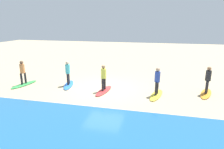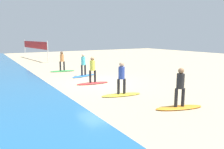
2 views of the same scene
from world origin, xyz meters
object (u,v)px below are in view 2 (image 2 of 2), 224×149
object	(u,v)px
surfer_blue	(83,63)
surfboard_red	(93,83)
surfer_yellow	(122,76)
surfboard_orange	(179,107)
surfboard_green	(62,71)
surfboard_yellow	(121,95)
volleyball_net	(35,46)
surfer_green	(62,60)
surfer_orange	(180,84)
surfboard_blue	(84,76)
surfer_red	(92,68)

from	to	relation	value
surfer_blue	surfboard_red	bearing A→B (deg)	167.86
surfer_yellow	surfer_blue	bearing A→B (deg)	-5.48
surfboard_orange	surfboard_green	xyz separation A→B (m)	(12.00, 0.97, 0.00)
surfboard_yellow	volleyball_net	size ratio (longest dim) A/B	0.23
surfboard_yellow	surfer_green	world-z (taller)	surfer_green
surfer_orange	surfboard_green	world-z (taller)	surfer_orange
surfer_yellow	surfer_green	bearing A→B (deg)	0.24
surfboard_blue	surfboard_yellow	bearing A→B (deg)	69.25
surfboard_orange	volleyball_net	xyz separation A→B (m)	(23.46, 0.72, 1.74)
surfer_blue	surfboard_blue	bearing A→B (deg)	8.00
surfboard_blue	surfer_blue	xyz separation A→B (m)	(-0.00, -0.00, 0.99)
surfer_blue	surfer_green	xyz separation A→B (m)	(3.08, 0.61, 0.00)
surfboard_yellow	surfboard_red	world-z (taller)	same
surfboard_yellow	surfboard_blue	distance (m)	5.99
surfboard_blue	surfer_red	bearing A→B (deg)	62.59
surfboard_orange	surfer_red	world-z (taller)	surfer_red
surfboard_yellow	surfer_red	size ratio (longest dim) A/B	1.28
surfboard_blue	surfer_blue	size ratio (longest dim) A/B	1.28
surfboard_red	surfer_green	bearing A→B (deg)	-81.48
surfboard_yellow	surfboard_red	size ratio (longest dim) A/B	1.00
surfboard_green	surfer_green	distance (m)	0.99
surfboard_orange	surfer_green	xyz separation A→B (m)	(12.00, 0.97, 0.99)
surfboard_orange	surfer_orange	bearing A→B (deg)	-71.66
surfer_red	surfboard_green	world-z (taller)	surfer_red
surfboard_orange	surfboard_green	world-z (taller)	same
surfboard_blue	surfboard_green	size ratio (longest dim) A/B	1.00
surfboard_blue	volleyball_net	world-z (taller)	volleyball_net
surfer_red	surfer_blue	world-z (taller)	same
surfer_blue	surfboard_green	bearing A→B (deg)	11.18
surfer_yellow	surfboard_red	bearing A→B (deg)	0.14
surfer_red	surfer_green	distance (m)	5.78
surfer_green	surfboard_red	bearing A→B (deg)	-179.71
surfer_yellow	surfboard_red	size ratio (longest dim) A/B	0.78
surfer_red	surfer_blue	bearing A→B (deg)	-12.14
surfer_blue	volleyball_net	distance (m)	14.57
surfer_orange	surfboard_red	bearing A→B (deg)	8.59
surfboard_orange	surfer_blue	size ratio (longest dim) A/B	1.28
surfboard_orange	surfer_red	size ratio (longest dim) A/B	1.28
surfer_orange	surfer_green	xyz separation A→B (m)	(12.00, 0.97, 0.00)
surfer_orange	surfboard_blue	size ratio (longest dim) A/B	0.78
surfboard_orange	surfboard_yellow	bearing A→B (deg)	-54.16
surfboard_orange	surfboard_red	world-z (taller)	same
surfboard_red	volleyball_net	distance (m)	17.33
surfer_green	surfer_blue	bearing A→B (deg)	-168.82
surfer_blue	surfer_green	size ratio (longest dim) A/B	1.00
volleyball_net	surfer_orange	bearing A→B (deg)	-178.24
surfboard_green	volleyball_net	size ratio (longest dim) A/B	0.23
surfer_blue	surfboard_green	xyz separation A→B (m)	(3.08, 0.61, -0.99)
surfer_orange	surfer_yellow	size ratio (longest dim) A/B	1.00
surfboard_yellow	surfer_green	xyz separation A→B (m)	(9.04, 0.04, 0.99)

